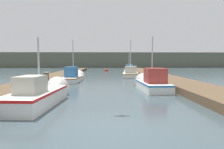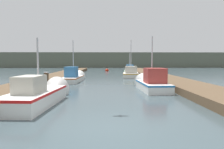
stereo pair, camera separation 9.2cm
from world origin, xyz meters
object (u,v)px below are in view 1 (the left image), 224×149
at_px(fishing_boat_0, 41,94).
at_px(mooring_piling_2, 47,80).
at_px(fishing_boat_4, 129,71).
at_px(mooring_piling_0, 148,74).
at_px(mooring_piling_1, 75,72).
at_px(fishing_boat_1, 151,83).
at_px(channel_buoy, 106,70).
at_px(fishing_boat_3, 130,73).
at_px(fishing_boat_2, 74,77).

relative_size(fishing_boat_0, mooring_piling_2, 4.32).
xyz_separation_m(fishing_boat_4, mooring_piling_2, (-7.66, -15.18, 0.21)).
relative_size(mooring_piling_0, mooring_piling_1, 1.06).
distance_m(fishing_boat_1, channel_buoy, 23.23).
bearing_deg(fishing_boat_1, mooring_piling_2, 173.85).
distance_m(fishing_boat_1, fishing_boat_3, 10.46).
height_order(mooring_piling_0, channel_buoy, mooring_piling_0).
height_order(fishing_boat_4, mooring_piling_0, fishing_boat_4).
xyz_separation_m(fishing_boat_2, channel_buoy, (3.23, 17.15, -0.23)).
xyz_separation_m(mooring_piling_1, mooring_piling_2, (-0.31, -11.38, 0.06)).
height_order(fishing_boat_2, mooring_piling_1, fishing_boat_2).
bearing_deg(fishing_boat_4, fishing_boat_0, -105.18).
bearing_deg(mooring_piling_0, channel_buoy, 106.32).
bearing_deg(mooring_piling_0, mooring_piling_1, 154.26).
bearing_deg(channel_buoy, fishing_boat_2, -100.66).
height_order(fishing_boat_2, fishing_boat_4, fishing_boat_2).
relative_size(fishing_boat_1, mooring_piling_0, 4.05).
bearing_deg(channel_buoy, mooring_piling_2, -100.87).
distance_m(fishing_boat_4, mooring_piling_2, 17.01).
relative_size(fishing_boat_4, mooring_piling_1, 4.41).
xyz_separation_m(mooring_piling_0, mooring_piling_2, (-8.79, -7.29, 0.02)).
bearing_deg(fishing_boat_1, mooring_piling_1, 118.55).
bearing_deg(fishing_boat_1, fishing_boat_3, 88.56).
relative_size(fishing_boat_1, mooring_piling_2, 3.89).
bearing_deg(mooring_piling_1, fishing_boat_4, 27.34).
distance_m(fishing_boat_1, mooring_piling_2, 7.42).
relative_size(fishing_boat_0, mooring_piling_0, 4.50).
height_order(fishing_boat_3, mooring_piling_2, fishing_boat_3).
height_order(fishing_boat_0, fishing_boat_3, fishing_boat_3).
xyz_separation_m(fishing_boat_1, fishing_boat_4, (0.26, 15.68, -0.07)).
xyz_separation_m(fishing_boat_2, fishing_boat_3, (6.15, 4.58, 0.03)).
bearing_deg(mooring_piling_0, fishing_boat_3, 120.00).
distance_m(fishing_boat_3, mooring_piling_1, 7.08).
distance_m(mooring_piling_0, mooring_piling_1, 9.42).
bearing_deg(fishing_boat_2, channel_buoy, 82.50).
distance_m(fishing_boat_1, fishing_boat_4, 15.68).
distance_m(fishing_boat_3, mooring_piling_0, 3.09).
relative_size(mooring_piling_1, channel_buoy, 0.97).
xyz_separation_m(fishing_boat_2, mooring_piling_2, (-1.10, -5.38, 0.20)).
relative_size(fishing_boat_0, fishing_boat_1, 1.11).
height_order(fishing_boat_1, mooring_piling_2, fishing_boat_1).
bearing_deg(fishing_boat_0, mooring_piling_1, 97.27).
distance_m(fishing_boat_2, fishing_boat_3, 7.67).
distance_m(mooring_piling_0, channel_buoy, 15.88).
relative_size(fishing_boat_0, channel_buoy, 4.63).
height_order(fishing_boat_3, mooring_piling_1, fishing_boat_3).
distance_m(fishing_boat_2, mooring_piling_2, 5.49).
distance_m(fishing_boat_1, mooring_piling_0, 7.91).
relative_size(fishing_boat_4, channel_buoy, 4.28).
relative_size(fishing_boat_1, channel_buoy, 4.17).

